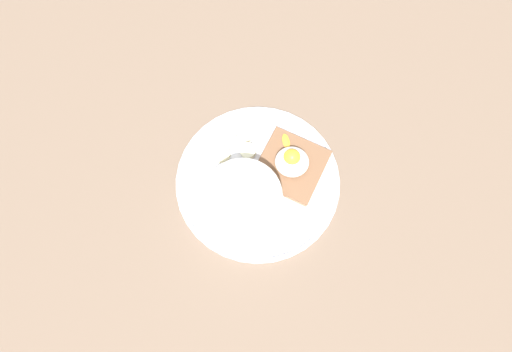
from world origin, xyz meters
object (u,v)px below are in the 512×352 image
Objects in this scene: poached_egg at (290,160)px; banana_slice_left at (227,133)px; banana_slice_front at (245,132)px; banana_slice_back at (246,151)px; toast_slice at (289,166)px; oatmeal_bowl at (241,200)px; banana_slice_right at (220,154)px.

poached_egg is 2.62× the size of banana_slice_left.
banana_slice_front and banana_slice_back have the same top height.
oatmeal_bowl is at bearing 40.42° from toast_slice.
toast_slice is 1.69× the size of poached_egg.
banana_slice_right is (11.79, -2.11, -0.35)cm from toast_slice.
banana_slice_front is (7.54, -6.16, -2.36)cm from poached_egg.
toast_slice is 3.54× the size of banana_slice_back.
toast_slice is at bearing 159.92° from banana_slice_back.
poached_egg reaches higher than toast_slice.
banana_slice_front is at bearing -39.25° from poached_egg.
toast_slice is 7.78cm from banana_slice_back.
banana_slice_front is 1.19× the size of banana_slice_back.
banana_slice_right is at bearing -10.17° from toast_slice.
banana_slice_front is at bearing -176.53° from banana_slice_left.
poached_egg reaches higher than banana_slice_right.
poached_egg is at bearing -138.84° from oatmeal_bowl.
banana_slice_front is at bearing -91.42° from oatmeal_bowl.
banana_slice_right is (4.22, 4.20, -0.10)cm from banana_slice_front.
banana_slice_front is 1.50× the size of banana_slice_left.
toast_slice is 4.44× the size of banana_slice_left.
oatmeal_bowl is 10.59cm from toast_slice.
banana_slice_left is (10.85, -6.11, -0.42)cm from toast_slice.
banana_slice_front reaches higher than banana_slice_right.
banana_slice_front is (7.57, -6.31, -0.24)cm from toast_slice.
banana_slice_back is (-0.59, -9.39, -2.34)cm from oatmeal_bowl.
oatmeal_bowl is 10.44cm from poached_egg.
banana_slice_back is at bearing -19.10° from poached_egg.
poached_egg is at bearing 151.14° from banana_slice_left.
banana_slice_front is 3.29cm from banana_slice_left.
poached_egg is (0.03, -0.15, 2.12)cm from toast_slice.
oatmeal_bowl reaches higher than banana_slice_left.
toast_slice is at bearing 140.19° from banana_slice_front.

